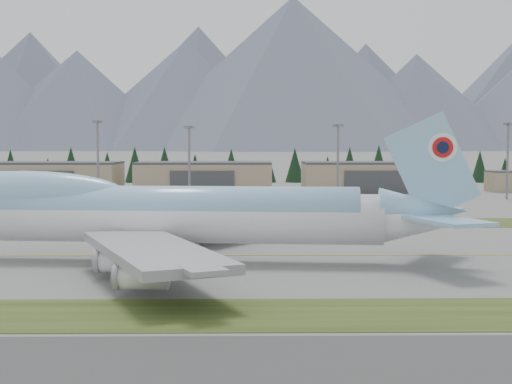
{
  "coord_description": "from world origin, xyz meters",
  "views": [
    {
      "loc": [
        0.25,
        -107.55,
        16.77
      ],
      "look_at": [
        2.02,
        25.7,
        8.0
      ],
      "focal_mm": 50.0,
      "sensor_mm": 36.0,
      "label": 1
    }
  ],
  "objects_px": {
    "boeing_747_freighter": "(160,213)",
    "service_vehicle_b": "(297,197)",
    "hangar_center": "(204,177)",
    "hangar_right": "(370,177)",
    "hangar_left": "(52,177)",
    "service_vehicle_a": "(183,198)",
    "service_vehicle_c": "(446,195)"
  },
  "relations": [
    {
      "from": "hangar_center",
      "to": "service_vehicle_c",
      "type": "relative_size",
      "value": 12.39
    },
    {
      "from": "hangar_left",
      "to": "service_vehicle_b",
      "type": "bearing_deg",
      "value": -18.04
    },
    {
      "from": "service_vehicle_c",
      "to": "hangar_left",
      "type": "bearing_deg",
      "value": 163.59
    },
    {
      "from": "service_vehicle_b",
      "to": "hangar_left",
      "type": "bearing_deg",
      "value": 92.21
    },
    {
      "from": "boeing_747_freighter",
      "to": "hangar_center",
      "type": "relative_size",
      "value": 1.7
    },
    {
      "from": "service_vehicle_a",
      "to": "service_vehicle_c",
      "type": "bearing_deg",
      "value": -3.93
    },
    {
      "from": "hangar_left",
      "to": "hangar_right",
      "type": "distance_m",
      "value": 115.0
    },
    {
      "from": "hangar_left",
      "to": "service_vehicle_c",
      "type": "bearing_deg",
      "value": -8.68
    },
    {
      "from": "boeing_747_freighter",
      "to": "hangar_left",
      "type": "height_order",
      "value": "boeing_747_freighter"
    },
    {
      "from": "hangar_left",
      "to": "service_vehicle_a",
      "type": "height_order",
      "value": "hangar_left"
    },
    {
      "from": "hangar_center",
      "to": "service_vehicle_a",
      "type": "relative_size",
      "value": 15.0
    },
    {
      "from": "hangar_right",
      "to": "service_vehicle_c",
      "type": "relative_size",
      "value": 12.39
    },
    {
      "from": "service_vehicle_a",
      "to": "service_vehicle_b",
      "type": "xyz_separation_m",
      "value": [
        36.53,
        2.55,
        0.0
      ]
    },
    {
      "from": "boeing_747_freighter",
      "to": "hangar_center",
      "type": "height_order",
      "value": "boeing_747_freighter"
    },
    {
      "from": "hangar_right",
      "to": "service_vehicle_b",
      "type": "height_order",
      "value": "hangar_right"
    },
    {
      "from": "boeing_747_freighter",
      "to": "service_vehicle_c",
      "type": "distance_m",
      "value": 156.44
    },
    {
      "from": "hangar_left",
      "to": "hangar_right",
      "type": "xyz_separation_m",
      "value": [
        115.0,
        0.0,
        0.0
      ]
    },
    {
      "from": "boeing_747_freighter",
      "to": "service_vehicle_c",
      "type": "height_order",
      "value": "boeing_747_freighter"
    },
    {
      "from": "boeing_747_freighter",
      "to": "hangar_left",
      "type": "xyz_separation_m",
      "value": [
        -57.91,
        155.75,
        -1.67
      ]
    },
    {
      "from": "service_vehicle_a",
      "to": "hangar_right",
      "type": "bearing_deg",
      "value": 14.91
    },
    {
      "from": "hangar_center",
      "to": "hangar_right",
      "type": "xyz_separation_m",
      "value": [
        60.0,
        0.0,
        0.0
      ]
    },
    {
      "from": "hangar_center",
      "to": "service_vehicle_b",
      "type": "xyz_separation_m",
      "value": [
        31.47,
        -28.16,
        -5.39
      ]
    },
    {
      "from": "service_vehicle_a",
      "to": "service_vehicle_c",
      "type": "relative_size",
      "value": 0.83
    },
    {
      "from": "boeing_747_freighter",
      "to": "service_vehicle_b",
      "type": "height_order",
      "value": "boeing_747_freighter"
    },
    {
      "from": "boeing_747_freighter",
      "to": "service_vehicle_b",
      "type": "xyz_separation_m",
      "value": [
        28.56,
        127.59,
        -7.06
      ]
    },
    {
      "from": "hangar_right",
      "to": "service_vehicle_a",
      "type": "xyz_separation_m",
      "value": [
        -65.06,
        -30.7,
        -5.39
      ]
    },
    {
      "from": "service_vehicle_b",
      "to": "service_vehicle_c",
      "type": "bearing_deg",
      "value": -61.59
    },
    {
      "from": "boeing_747_freighter",
      "to": "hangar_right",
      "type": "height_order",
      "value": "boeing_747_freighter"
    },
    {
      "from": "hangar_left",
      "to": "hangar_center",
      "type": "relative_size",
      "value": 1.0
    },
    {
      "from": "hangar_left",
      "to": "hangar_right",
      "type": "bearing_deg",
      "value": 0.0
    },
    {
      "from": "service_vehicle_b",
      "to": "boeing_747_freighter",
      "type": "bearing_deg",
      "value": -172.37
    },
    {
      "from": "service_vehicle_b",
      "to": "hangar_right",
      "type": "bearing_deg",
      "value": -25.13
    }
  ]
}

